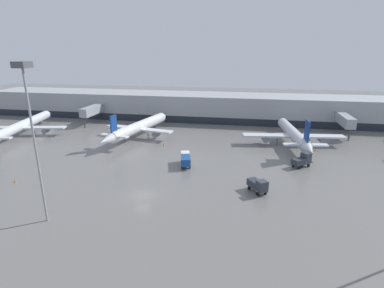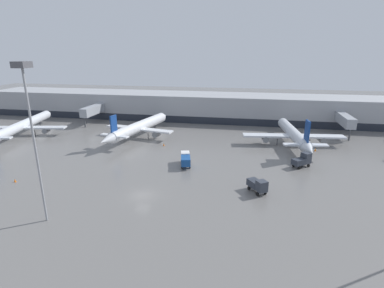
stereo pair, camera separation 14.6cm
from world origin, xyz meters
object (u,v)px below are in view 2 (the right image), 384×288
at_px(parked_jet_2, 21,126).
at_px(traffic_cone_1, 15,180).
at_px(parked_jet_0, 294,134).
at_px(service_truck_1, 258,185).
at_px(parked_jet_3, 139,127).
at_px(service_truck_2, 186,159).
at_px(apron_light_mast_3, 28,103).
at_px(traffic_cone_3, 164,144).
at_px(service_truck_3, 302,160).
at_px(traffic_cone_2, 315,150).
at_px(traffic_cone_0, 256,181).

relative_size(parked_jet_2, traffic_cone_1, 57.18).
relative_size(parked_jet_0, service_truck_1, 7.23).
xyz_separation_m(service_truck_1, traffic_cone_1, (-44.96, -4.17, -1.09)).
bearing_deg(parked_jet_3, service_truck_2, -125.88).
bearing_deg(apron_light_mast_3, traffic_cone_3, 79.68).
xyz_separation_m(parked_jet_3, traffic_cone_3, (9.18, -6.66, -2.62)).
bearing_deg(traffic_cone_3, service_truck_3, -14.79).
bearing_deg(traffic_cone_3, service_truck_1, -44.27).
height_order(service_truck_3, traffic_cone_2, service_truck_3).
distance_m(parked_jet_0, traffic_cone_3, 33.99).
distance_m(service_truck_2, traffic_cone_0, 16.24).
bearing_deg(parked_jet_0, parked_jet_2, 86.49).
xyz_separation_m(service_truck_3, traffic_cone_1, (-54.54, -18.36, -1.21)).
bearing_deg(service_truck_2, apron_light_mast_3, 135.38).
bearing_deg(service_truck_1, parked_jet_0, 127.61).
relative_size(service_truck_2, traffic_cone_3, 7.56).
relative_size(parked_jet_2, service_truck_2, 6.40).
height_order(traffic_cone_1, apron_light_mast_3, apron_light_mast_3).
xyz_separation_m(parked_jet_2, parked_jet_3, (34.64, 4.27, 0.27)).
relative_size(parked_jet_0, parked_jet_3, 0.94).
height_order(parked_jet_0, service_truck_3, parked_jet_0).
relative_size(parked_jet_3, apron_light_mast_3, 1.50).
bearing_deg(service_truck_2, service_truck_3, -94.64).
xyz_separation_m(parked_jet_2, traffic_cone_3, (43.82, -2.39, -2.35)).
height_order(traffic_cone_1, traffic_cone_2, traffic_cone_2).
distance_m(parked_jet_3, traffic_cone_2, 47.47).
bearing_deg(parked_jet_3, apron_light_mast_3, -165.52).
height_order(service_truck_3, traffic_cone_1, service_truck_3).
xyz_separation_m(parked_jet_3, service_truck_1, (32.70, -29.59, -1.59)).
distance_m(parked_jet_0, service_truck_1, 31.41).
xyz_separation_m(parked_jet_3, traffic_cone_0, (32.43, -25.82, -2.62)).
bearing_deg(traffic_cone_1, parked_jet_0, 31.91).
bearing_deg(service_truck_1, service_truck_2, -159.00).
height_order(parked_jet_0, traffic_cone_3, parked_jet_0).
distance_m(parked_jet_2, traffic_cone_1, 37.10).
distance_m(parked_jet_0, service_truck_2, 31.51).
bearing_deg(traffic_cone_2, parked_jet_0, 140.67).
bearing_deg(traffic_cone_0, traffic_cone_2, 56.15).
xyz_separation_m(service_truck_2, service_truck_3, (24.64, 3.82, 0.06)).
relative_size(service_truck_3, traffic_cone_0, 5.63).
height_order(service_truck_2, traffic_cone_3, service_truck_2).
bearing_deg(parked_jet_2, service_truck_1, -122.05).
bearing_deg(traffic_cone_1, parked_jet_2, 127.20).
distance_m(service_truck_3, apron_light_mast_3, 51.99).
xyz_separation_m(parked_jet_0, traffic_cone_0, (-9.93, -26.09, -2.57)).
height_order(service_truck_1, traffic_cone_1, service_truck_1).
xyz_separation_m(service_truck_1, traffic_cone_0, (-0.27, 3.76, -1.03)).
relative_size(parked_jet_2, traffic_cone_2, 50.09).
xyz_separation_m(parked_jet_2, service_truck_3, (76.92, -11.13, -1.20)).
bearing_deg(apron_light_mast_3, traffic_cone_0, 31.94).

